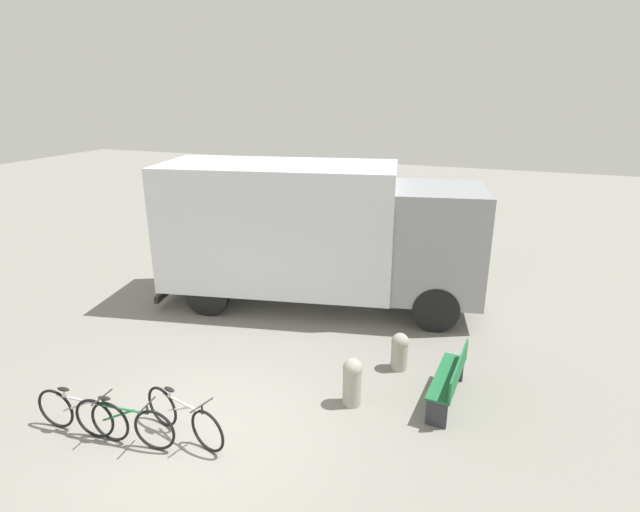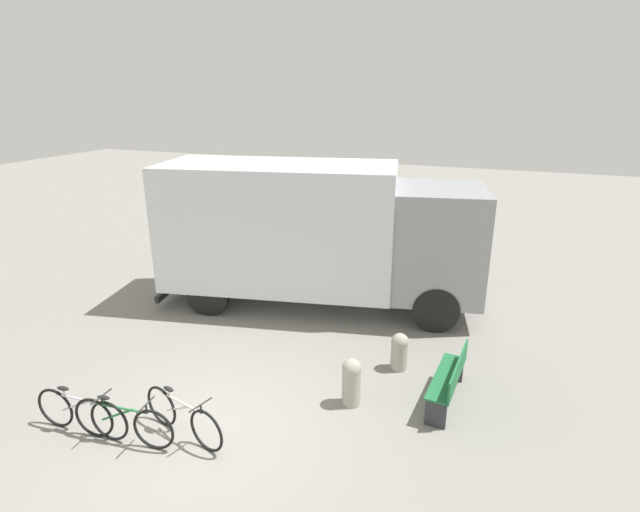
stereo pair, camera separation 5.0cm
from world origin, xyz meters
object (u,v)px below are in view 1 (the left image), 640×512
Objects in this scene: bollard_near_bench at (352,380)px; bicycle_far at (184,417)px; delivery_truck at (314,230)px; park_bench at (451,378)px; bicycle_middle at (124,423)px; bicycle_near at (82,414)px; bollard_far_bench at (400,350)px.

bicycle_far is at bearing -141.19° from bollard_near_bench.
delivery_truck is 4.94× the size of park_bench.
bicycle_far is at bearing -101.66° from delivery_truck.
bicycle_middle is at bearing 126.27° from park_bench.
bicycle_near is 1.61m from bicycle_far.
bollard_near_bench reaches higher than bicycle_near.
bollard_far_bench is (-1.05, 0.79, -0.09)m from park_bench.
bicycle_middle reaches higher than bollard_far_bench.
delivery_truck reaches higher than bicycle_near.
bicycle_near is at bearing -148.87° from bollard_near_bench.
bicycle_near is 1.03× the size of bicycle_far.
bicycle_middle is 2.32× the size of bollard_far_bench.
bicycle_middle is 2.00× the size of bollard_near_bench.
bollard_near_bench is 1.16× the size of bollard_far_bench.
park_bench is 4.45m from bicycle_far.
bollard_far_bench is at bearing 38.35° from bicycle_near.
bicycle_near is at bearing 122.78° from park_bench.
delivery_truck is 4.74× the size of bicycle_far.
bollard_far_bench is (2.70, 3.17, 0.03)m from bicycle_far.
delivery_truck is 4.62× the size of bicycle_middle.
bicycle_near is 1.00× the size of bicycle_middle.
bollard_far_bench is at bearing -52.74° from delivery_truck.
bollard_near_bench is (2.15, -3.77, -1.45)m from delivery_truck.
bicycle_middle is 5.01m from bollard_far_bench.
bicycle_near is 0.77m from bicycle_middle.
park_bench is at bearing 47.16° from bicycle_far.
park_bench is at bearing -36.80° from bollard_far_bench.
park_bench is (3.72, -3.14, -1.44)m from delivery_truck.
park_bench is at bearing 22.02° from bollard_near_bench.
bollard_near_bench is at bearing 31.36° from bicycle_middle.
park_bench is at bearing 26.04° from bicycle_near.
bicycle_far is 2.80m from bollard_near_bench.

